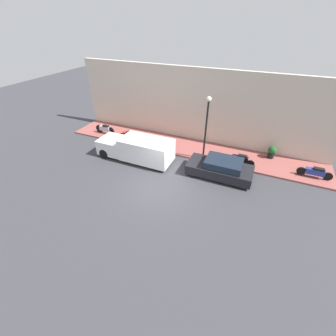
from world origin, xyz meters
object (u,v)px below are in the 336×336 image
at_px(motorcycle_blue, 315,172).
at_px(motorcycle_red, 129,136).
at_px(parked_car, 221,168).
at_px(potted_plant, 272,152).
at_px(streetlamp, 207,121).
at_px(motorcycle_black, 240,160).
at_px(scooter_silver, 105,129).
at_px(delivery_van, 136,148).

height_order(motorcycle_blue, motorcycle_red, motorcycle_red).
relative_size(parked_car, potted_plant, 4.54).
xyz_separation_m(parked_car, motorcycle_blue, (2.01, -5.41, -0.08)).
xyz_separation_m(motorcycle_red, streetlamp, (-0.17, -6.11, 2.36)).
bearing_deg(motorcycle_black, scooter_silver, 87.63).
bearing_deg(motorcycle_black, delivery_van, 105.59).
relative_size(motorcycle_blue, motorcycle_black, 1.01).
bearing_deg(motorcycle_blue, motorcycle_black, 95.75).
relative_size(parked_car, motorcycle_black, 2.05).
bearing_deg(delivery_van, motorcycle_blue, -78.24).
relative_size(parked_car, streetlamp, 0.92).
distance_m(motorcycle_blue, streetlamp, 7.35).
height_order(parked_car, scooter_silver, parked_car).
xyz_separation_m(motorcycle_blue, motorcycle_black, (-0.45, 4.46, 0.04)).
relative_size(parked_car, scooter_silver, 2.21).
bearing_deg(motorcycle_blue, scooter_silver, 89.95).
distance_m(delivery_van, streetlamp, 5.10).
relative_size(delivery_van, motorcycle_black, 2.74).
bearing_deg(scooter_silver, delivery_van, -118.05).
height_order(motorcycle_red, streetlamp, streetlamp).
bearing_deg(motorcycle_blue, motorcycle_red, 91.73).
distance_m(parked_car, delivery_van, 5.84).
distance_m(parked_car, motorcycle_red, 7.79).
xyz_separation_m(parked_car, streetlamp, (1.44, 1.51, 2.33)).
distance_m(scooter_silver, motorcycle_blue, 15.64).
xyz_separation_m(parked_car, scooter_silver, (2.02, 10.24, -0.05)).
xyz_separation_m(delivery_van, streetlamp, (1.77, -4.31, 2.06)).
xyz_separation_m(delivery_van, motorcycle_black, (1.89, -6.77, -0.31)).
bearing_deg(streetlamp, potted_plant, -65.36).
relative_size(scooter_silver, motorcycle_black, 0.92).
bearing_deg(scooter_silver, streetlamp, -93.80).
relative_size(motorcycle_black, motorcycle_red, 1.04).
xyz_separation_m(motorcycle_black, potted_plant, (1.87, -1.89, 0.04)).
bearing_deg(streetlamp, motorcycle_red, 88.36).
xyz_separation_m(scooter_silver, motorcycle_red, (-0.41, -2.61, 0.02)).
bearing_deg(parked_car, motorcycle_blue, -69.60).
bearing_deg(delivery_van, scooter_silver, 61.95).
bearing_deg(motorcycle_red, streetlamp, -91.64).
xyz_separation_m(motorcycle_blue, potted_plant, (1.43, 2.58, 0.09)).
xyz_separation_m(motorcycle_blue, streetlamp, (-0.57, 6.92, 2.41)).
distance_m(scooter_silver, streetlamp, 9.06).
height_order(motorcycle_blue, motorcycle_black, motorcycle_black).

